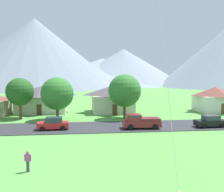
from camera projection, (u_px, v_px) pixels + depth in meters
name	position (u px, v px, depth m)	size (l,w,h in m)	color
road_strip	(91.00, 127.00, 37.27)	(160.00, 7.92, 0.08)	#2D2D33
mountain_west_ridge	(35.00, 53.00, 145.71)	(95.81, 95.81, 38.43)	gray
mountain_east_ridge	(123.00, 67.00, 179.87)	(83.98, 83.98, 24.53)	gray
mountain_central_ridge	(102.00, 71.00, 184.72)	(108.17, 108.17, 18.35)	gray
house_left_center	(113.00, 98.00, 51.79)	(8.59, 8.03, 5.31)	beige
house_right_center	(215.00, 99.00, 52.78)	(7.64, 7.08, 4.99)	silver
house_rightmost	(42.00, 99.00, 51.64)	(10.18, 7.56, 5.21)	beige
tree_near_left	(125.00, 91.00, 44.13)	(5.60, 5.60, 7.62)	#4C3823
tree_left_of_center	(20.00, 92.00, 44.34)	(4.72, 4.72, 6.98)	brown
tree_center	(57.00, 94.00, 42.89)	(5.43, 5.43, 7.14)	#4C3823
parked_car_black_west_end	(210.00, 121.00, 37.19)	(4.28, 2.24, 1.68)	black
parked_car_red_mid_east	(53.00, 124.00, 35.56)	(4.26, 2.20, 1.68)	red
pickup_truck_maroon_west_side	(141.00, 121.00, 36.24)	(5.26, 2.46, 1.99)	maroon
watcher_person	(28.00, 161.00, 20.42)	(0.56, 0.24, 1.68)	#3D3D42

